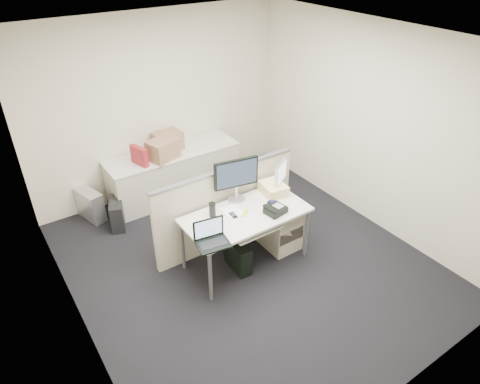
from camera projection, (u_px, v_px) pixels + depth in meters
floor at (246, 261)px, 5.43m from camera, size 4.00×4.50×0.01m
ceiling at (248, 41)px, 3.99m from camera, size 4.00×4.50×0.01m
wall_back at (159, 107)px, 6.29m from camera, size 4.00×0.02×2.70m
wall_front at (422, 290)px, 3.14m from camera, size 4.00×0.02×2.70m
wall_left at (60, 229)px, 3.76m from camera, size 0.02×4.50×2.70m
wall_right at (370, 127)px, 5.66m from camera, size 0.02×4.50×2.70m
desk at (246, 218)px, 5.08m from camera, size 1.50×0.75×0.73m
keyboard_tray at (255, 229)px, 4.97m from camera, size 0.62×0.32×0.02m
drawer_pedestal at (278, 224)px, 5.55m from camera, size 0.40×0.55×0.65m
cubicle_partition at (226, 209)px, 5.45m from camera, size 2.00×0.06×1.10m
back_counter at (174, 174)px, 6.59m from camera, size 2.00×0.60×0.72m
monitor_main at (236, 180)px, 5.15m from camera, size 0.59×0.31×0.56m
monitor_small at (280, 177)px, 5.37m from camera, size 0.36×0.31×0.40m
laptop at (213, 235)px, 4.48m from camera, size 0.38×0.31×0.26m
trackball at (272, 205)px, 5.16m from camera, size 0.13×0.13×0.05m
desk_phone at (276, 210)px, 5.04m from camera, size 0.26×0.23×0.08m
paper_stack at (232, 212)px, 5.06m from camera, size 0.22×0.27×0.01m
sticky_pad at (242, 215)px, 5.01m from camera, size 0.09×0.09×0.01m
travel_mug at (212, 210)px, 4.96m from camera, size 0.10×0.10×0.17m
banana at (245, 212)px, 5.04m from camera, size 0.16×0.12×0.04m
cellphone at (233, 215)px, 5.00m from camera, size 0.07×0.12×0.02m
manila_folders at (273, 188)px, 5.40m from camera, size 0.31×0.38×0.13m
keyboard at (256, 224)px, 5.01m from camera, size 0.48×0.25×0.03m
pc_tower_desk at (238, 256)px, 5.22m from camera, size 0.19×0.42×0.39m
pc_tower_spare_dark at (117, 214)px, 5.96m from camera, size 0.32×0.47×0.40m
pc_tower_spare_silver at (90, 205)px, 6.11m from camera, size 0.30×0.51×0.44m
cardboard_box_left at (163, 150)px, 6.14m from camera, size 0.48×0.41×0.31m
cardboard_box_right at (168, 141)px, 6.41m from camera, size 0.42×0.34×0.29m
red_binder at (139, 157)px, 5.99m from camera, size 0.15×0.32×0.29m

